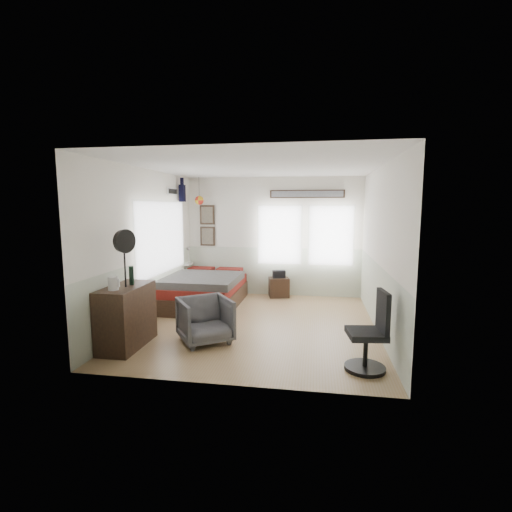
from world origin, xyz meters
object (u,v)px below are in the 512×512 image
object	(u,v)px
armchair	(205,320)
task_chair	(371,338)
bed	(205,290)
dresser	(127,316)
nightstand	(279,287)

from	to	relation	value
armchair	task_chair	distance (m)	2.41
task_chair	bed	bearing A→B (deg)	130.53
bed	dresser	distance (m)	2.45
armchair	task_chair	bearing A→B (deg)	-49.75
dresser	task_chair	world-z (taller)	task_chair
bed	task_chair	distance (m)	3.99
bed	nightstand	xyz separation A→B (m)	(1.46, 0.95, -0.10)
dresser	nightstand	distance (m)	3.87
bed	nightstand	size ratio (longest dim) A/B	4.65
dresser	task_chair	distance (m)	3.42
dresser	task_chair	bearing A→B (deg)	-4.42
dresser	nightstand	size ratio (longest dim) A/B	2.27
armchair	nightstand	xyz separation A→B (m)	(0.82, 3.01, -0.12)
nightstand	task_chair	size ratio (longest dim) A/B	0.43
bed	task_chair	bearing A→B (deg)	-41.29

